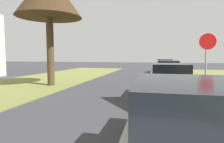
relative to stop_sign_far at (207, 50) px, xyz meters
The scene contains 5 objects.
stop_sign_far is the anchor object (origin of this frame).
parked_sedan_silver 6.89m from the stop_sign_far, 105.03° to the right, with size 2.03×4.44×1.57m.
parked_sedan_green 2.24m from the stop_sign_far, 169.91° to the right, with size 2.03×4.44×1.57m.
parked_sedan_navy 6.72m from the stop_sign_far, 102.71° to the left, with size 2.03×4.44×1.57m.
parked_sedan_tan 13.10m from the stop_sign_far, 96.32° to the left, with size 2.03×4.44×1.57m.
Camera 1 is at (1.60, 2.09, 1.93)m, focal length 29.73 mm.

